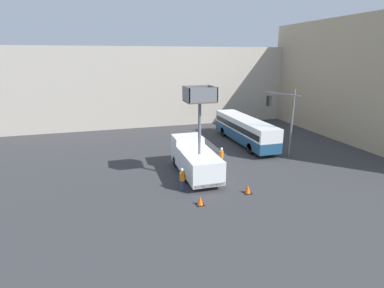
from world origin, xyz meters
The scene contains 10 objects.
ground_plane centered at (0.00, 0.00, 0.00)m, with size 120.00×120.00×0.00m, color #38383A.
building_backdrop_far centered at (0.00, 23.39, 5.43)m, with size 44.00×10.00×10.86m.
building_backdrop_side centered at (24.19, 5.75, 6.95)m, with size 10.00×28.00×13.90m.
utility_truck centered at (-0.08, -0.08, 1.58)m, with size 2.54×7.08×7.50m.
city_bus centered at (8.05, 7.28, 1.74)m, with size 2.43×11.75×2.92m.
traffic_light_pole centered at (9.04, 1.21, 4.50)m, with size 3.70×3.45×6.66m.
road_worker_near_truck centered at (-1.90, -2.81, 0.88)m, with size 0.38×0.38×1.77m.
road_worker_directing centered at (2.79, 1.11, 0.89)m, with size 0.38×0.38×1.78m.
traffic_cone_near_truck centered at (-1.31, -5.34, 0.29)m, with size 0.55×0.55×0.62m.
traffic_cone_mid_road centered at (2.59, -4.62, 0.31)m, with size 0.57×0.57×0.65m.
Camera 1 is at (-7.00, -22.68, 9.73)m, focal length 28.00 mm.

